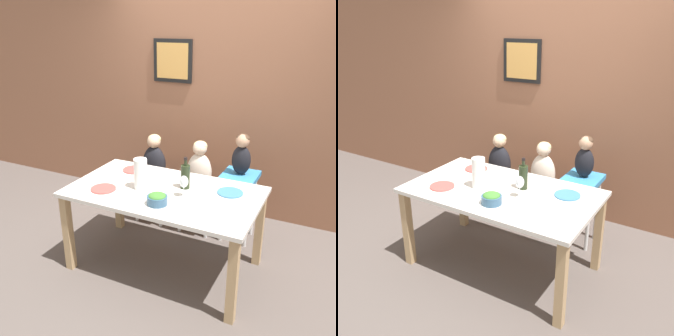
% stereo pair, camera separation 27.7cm
% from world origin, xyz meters
% --- Properties ---
extents(ground_plane, '(14.00, 14.00, 0.00)m').
position_xyz_m(ground_plane, '(0.00, 0.00, 0.00)').
color(ground_plane, '#564C47').
extents(wall_back, '(10.00, 0.09, 2.70)m').
position_xyz_m(wall_back, '(-0.00, 1.35, 1.35)').
color(wall_back, '#8E5B42').
rests_on(wall_back, ground_plane).
extents(dining_table, '(1.63, 0.94, 0.77)m').
position_xyz_m(dining_table, '(0.00, 0.00, 0.67)').
color(dining_table, silver).
rests_on(dining_table, ground_plane).
extents(chair_far_left, '(0.40, 0.43, 0.45)m').
position_xyz_m(chair_far_left, '(-0.51, 0.76, 0.38)').
color(chair_far_left, silver).
rests_on(chair_far_left, ground_plane).
extents(chair_far_center, '(0.40, 0.43, 0.45)m').
position_xyz_m(chair_far_center, '(0.02, 0.76, 0.38)').
color(chair_far_center, silver).
rests_on(chair_far_center, ground_plane).
extents(chair_right_highchair, '(0.34, 0.37, 0.71)m').
position_xyz_m(chair_right_highchair, '(0.45, 0.76, 0.56)').
color(chair_right_highchair, silver).
rests_on(chair_right_highchair, ground_plane).
extents(person_child_left, '(0.27, 0.18, 0.54)m').
position_xyz_m(person_child_left, '(-0.51, 0.76, 0.71)').
color(person_child_left, black).
rests_on(person_child_left, chair_far_left).
extents(person_child_center, '(0.27, 0.18, 0.54)m').
position_xyz_m(person_child_center, '(0.02, 0.76, 0.71)').
color(person_child_center, beige).
rests_on(person_child_center, chair_far_center).
extents(person_baby_right, '(0.19, 0.14, 0.41)m').
position_xyz_m(person_baby_right, '(0.45, 0.76, 0.93)').
color(person_baby_right, black).
rests_on(person_baby_right, chair_right_highchair).
extents(wine_bottle, '(0.08, 0.08, 0.28)m').
position_xyz_m(wine_bottle, '(0.14, 0.12, 0.88)').
color(wine_bottle, '#232D19').
rests_on(wine_bottle, dining_table).
extents(paper_towel_roll, '(0.12, 0.12, 0.27)m').
position_xyz_m(paper_towel_roll, '(-0.20, -0.05, 0.90)').
color(paper_towel_roll, white).
rests_on(paper_towel_roll, dining_table).
extents(wine_glass_near, '(0.07, 0.07, 0.18)m').
position_xyz_m(wine_glass_near, '(0.20, -0.04, 0.90)').
color(wine_glass_near, white).
rests_on(wine_glass_near, dining_table).
extents(salad_bowl_large, '(0.17, 0.17, 0.09)m').
position_xyz_m(salad_bowl_large, '(0.07, -0.26, 0.81)').
color(salad_bowl_large, '#335675').
rests_on(salad_bowl_large, dining_table).
extents(dinner_plate_front_left, '(0.22, 0.22, 0.01)m').
position_xyz_m(dinner_plate_front_left, '(-0.48, -0.22, 0.77)').
color(dinner_plate_front_left, '#D14C47').
rests_on(dinner_plate_front_left, dining_table).
extents(dinner_plate_back_left, '(0.22, 0.22, 0.01)m').
position_xyz_m(dinner_plate_back_left, '(-0.47, 0.28, 0.77)').
color(dinner_plate_back_left, '#D14C47').
rests_on(dinner_plate_back_left, dining_table).
extents(dinner_plate_back_right, '(0.22, 0.22, 0.01)m').
position_xyz_m(dinner_plate_back_right, '(0.52, 0.19, 0.77)').
color(dinner_plate_back_right, teal).
rests_on(dinner_plate_back_right, dining_table).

